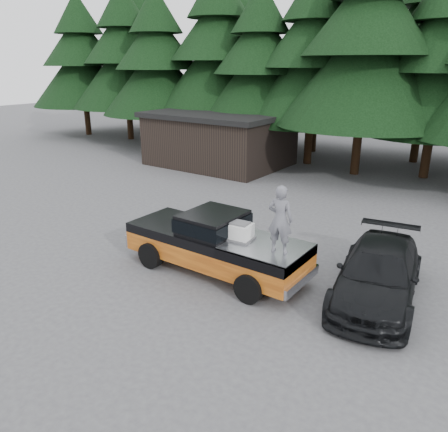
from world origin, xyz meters
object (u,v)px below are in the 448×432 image
Objects in this scene: parked_car at (378,274)px; utility_building at (220,138)px; air_compressor at (240,232)px; pickup_truck at (216,252)px; man_on_bed at (280,219)px.

parked_car is 17.59m from utility_building.
air_compressor is 0.08× the size of utility_building.
pickup_truck is 0.71× the size of utility_building.
parked_car reaches higher than pickup_truck.
air_compressor is 3.98m from parked_car.
parked_car is (2.30, 1.47, -1.53)m from man_on_bed.
pickup_truck is at bearing 170.07° from air_compressor.
air_compressor is 0.13× the size of parked_car.
utility_building is at bearing 123.10° from air_compressor.
utility_building is (-11.26, 12.65, -0.61)m from man_on_bed.
utility_building is (-9.90, 12.53, 0.10)m from air_compressor.
air_compressor is (0.93, -0.08, 0.90)m from pickup_truck.
man_on_bed is at bearing -48.32° from utility_building.
utility_building is (-13.56, 11.17, 0.92)m from parked_car.
pickup_truck is at bearing -54.23° from utility_building.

